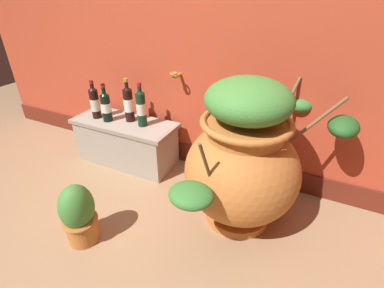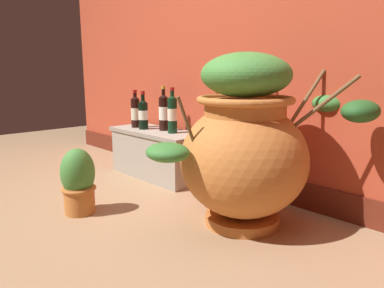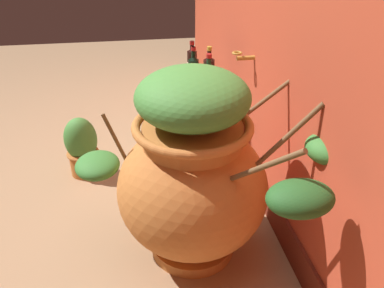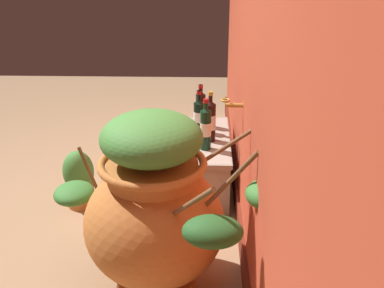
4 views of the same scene
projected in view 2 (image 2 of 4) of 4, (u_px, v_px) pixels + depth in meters
ground_plane at (97, 238)px, 1.77m from camera, size 7.00×7.00×0.00m
terracotta_urn at (245, 145)px, 1.86m from camera, size 0.88×1.11×0.90m
stone_ledge at (158, 152)px, 2.79m from camera, size 0.83×0.34×0.36m
wine_bottle_left at (172, 113)px, 2.61m from camera, size 0.07×0.07×0.33m
wine_bottle_middle at (164, 111)px, 2.72m from camera, size 0.07×0.07×0.34m
wine_bottle_right at (143, 113)px, 2.79m from camera, size 0.07×0.07×0.29m
wine_bottle_back at (135, 111)px, 2.88m from camera, size 0.07×0.07×0.30m
potted_shrub at (78, 182)px, 2.06m from camera, size 0.20×0.20×0.38m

